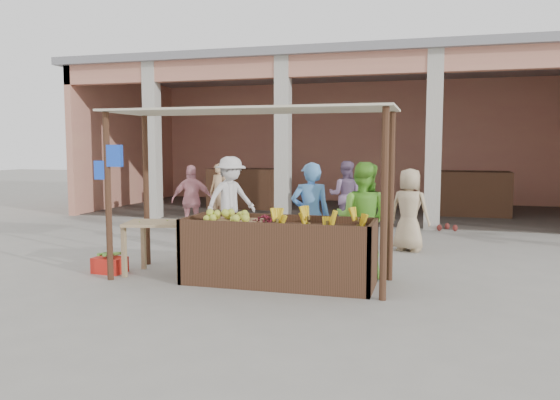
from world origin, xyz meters
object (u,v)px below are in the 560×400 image
(fruit_stall, at_px, (279,255))
(red_crate, at_px, (110,265))
(vendor_blue, at_px, (310,212))
(side_table, at_px, (160,231))
(motorcycle, at_px, (329,230))
(vendor_green, at_px, (362,216))

(fruit_stall, xyz_separation_m, red_crate, (-2.60, -0.08, -0.28))
(red_crate, bearing_deg, vendor_blue, 25.68)
(side_table, distance_m, red_crate, 0.96)
(side_table, bearing_deg, motorcycle, 29.88)
(red_crate, xyz_separation_m, vendor_blue, (2.82, 1.09, 0.76))
(vendor_green, bearing_deg, red_crate, 22.15)
(fruit_stall, relative_size, motorcycle, 1.53)
(red_crate, bearing_deg, vendor_green, 17.70)
(vendor_green, xyz_separation_m, motorcycle, (-0.72, 1.26, -0.43))
(fruit_stall, height_order, vendor_green, vendor_green)
(side_table, relative_size, vendor_blue, 0.63)
(fruit_stall, height_order, red_crate, fruit_stall)
(fruit_stall, distance_m, side_table, 1.82)
(vendor_green, bearing_deg, side_table, 23.88)
(vendor_blue, distance_m, motorcycle, 1.11)
(fruit_stall, height_order, motorcycle, motorcycle)
(fruit_stall, xyz_separation_m, vendor_blue, (0.22, 1.00, 0.47))
(fruit_stall, relative_size, side_table, 2.38)
(side_table, height_order, vendor_green, vendor_green)
(vendor_blue, bearing_deg, side_table, 10.13)
(side_table, height_order, red_crate, side_table)
(fruit_stall, relative_size, red_crate, 5.78)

